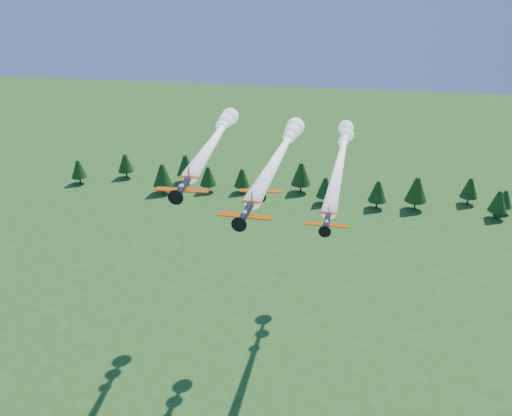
% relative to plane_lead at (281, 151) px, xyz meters
% --- Properties ---
extents(plane_lead, '(7.52, 50.37, 3.70)m').
position_rel_plane_lead_xyz_m(plane_lead, '(0.00, 0.00, 0.00)').
color(plane_lead, black).
rests_on(plane_lead, ground).
extents(plane_left, '(8.31, 48.11, 3.70)m').
position_rel_plane_lead_xyz_m(plane_left, '(-13.68, 6.45, -0.07)').
color(plane_left, black).
rests_on(plane_left, ground).
extents(plane_right, '(6.88, 60.41, 3.70)m').
position_rel_plane_lead_xyz_m(plane_right, '(10.42, 17.04, -5.88)').
color(plane_right, black).
rests_on(plane_right, ground).
extents(plane_slot, '(7.39, 8.02, 2.59)m').
position_rel_plane_lead_xyz_m(plane_slot, '(-2.07, -9.16, -3.87)').
color(plane_slot, black).
rests_on(plane_slot, ground).
extents(treeline, '(169.52, 20.95, 11.56)m').
position_rel_plane_lead_xyz_m(treeline, '(-4.81, 91.43, -40.44)').
color(treeline, '#382314').
rests_on(treeline, ground).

